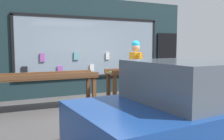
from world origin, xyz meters
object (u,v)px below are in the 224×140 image
at_px(display_table_right, 152,74).
at_px(parked_car, 211,104).
at_px(display_table_left, 39,80).
at_px(small_dog, 149,95).
at_px(person_browsing, 136,67).

xyz_separation_m(display_table_right, parked_car, (-1.48, -3.65, -0.02)).
height_order(display_table_left, display_table_right, same).
bearing_deg(display_table_left, parked_car, -62.52).
distance_m(display_table_right, small_dog, 1.09).
height_order(display_table_left, person_browsing, person_browsing).
bearing_deg(parked_car, display_table_right, 65.46).
distance_m(person_browsing, parked_car, 3.15).
distance_m(display_table_left, person_browsing, 2.53).
bearing_deg(parked_car, small_dog, 70.77).
distance_m(display_table_right, person_browsing, 1.12).
relative_size(display_table_right, person_browsing, 1.66).
bearing_deg(display_table_right, person_browsing, -148.62).
xyz_separation_m(display_table_left, person_browsing, (2.45, -0.56, 0.28)).
bearing_deg(person_browsing, parked_car, -176.90).
distance_m(display_table_left, parked_car, 4.11).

